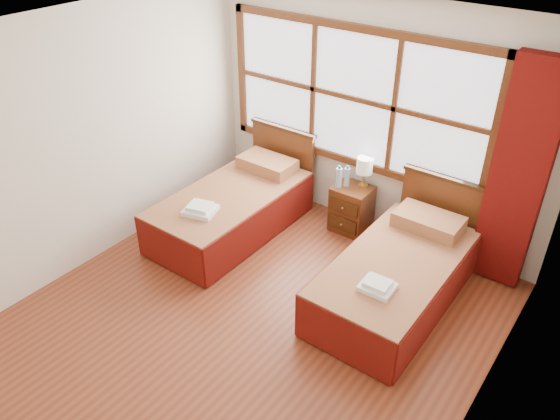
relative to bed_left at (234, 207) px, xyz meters
The scene contains 15 objects.
floor 1.67m from the bed_left, 46.71° to the right, with size 4.50×4.50×0.00m, color brown.
ceiling 2.83m from the bed_left, 46.71° to the right, with size 4.50×4.50×0.00m, color white.
wall_back 1.84m from the bed_left, 43.01° to the left, with size 4.00×4.00×0.00m, color silver.
wall_left 1.79m from the bed_left, 126.05° to the right, with size 4.50×4.50×0.00m, color silver.
wall_right 3.50m from the bed_left, 20.95° to the right, with size 4.50×4.50×0.00m, color silver.
window 1.80m from the bed_left, 49.10° to the left, with size 3.16×0.06×1.56m.
curtain 3.01m from the bed_left, 18.49° to the left, with size 0.50×0.16×2.30m, color #630D09.
bed_left is the anchor object (origin of this frame).
bed_right 2.06m from the bed_left, ahead, with size 0.98×2.00×0.95m.
nightstand 1.35m from the bed_left, 36.26° to the left, with size 0.42×0.41×0.55m.
towels_left 0.62m from the bed_left, 87.60° to the right, with size 0.39×0.36×0.10m.
towels_right 2.19m from the bed_left, 14.38° to the right, with size 0.30×0.26×0.09m.
lamp 1.55m from the bed_left, 37.95° to the left, with size 0.18×0.18×0.35m.
bottle_near 1.24m from the bed_left, 37.48° to the left, with size 0.07×0.07×0.26m.
bottle_far 1.33m from the bed_left, 38.60° to the left, with size 0.07×0.07×0.25m.
Camera 1 is at (2.47, -2.76, 3.61)m, focal length 35.00 mm.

